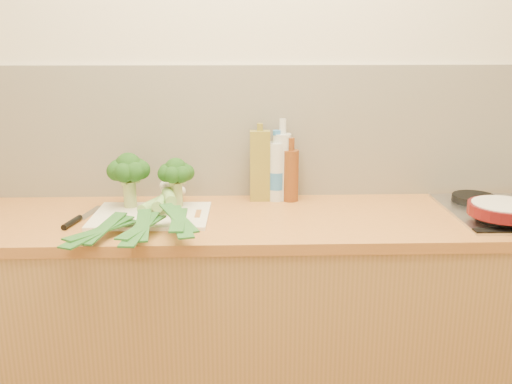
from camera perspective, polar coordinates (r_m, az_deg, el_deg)
room_shell at (r=2.36m, az=-0.07°, el=6.02°), size 3.50×3.50×3.50m
counter at (r=2.32m, az=0.16°, el=-13.02°), size 3.20×0.62×0.90m
chopping_board at (r=2.16m, az=-10.43°, el=-2.34°), size 0.43×0.32×0.01m
broccoli_left at (r=2.23m, az=-12.63°, el=2.13°), size 0.16×0.16×0.21m
broccoli_right at (r=2.20m, az=-8.02°, el=1.86°), size 0.14×0.14×0.19m
leek_front at (r=2.14m, az=-11.12°, el=-1.68°), size 0.33×0.68×0.04m
leek_mid at (r=2.09m, az=-9.89°, el=-1.57°), size 0.13×0.66×0.04m
leek_back at (r=2.08m, az=-8.44°, el=-1.02°), size 0.20×0.65×0.04m
chefs_knife at (r=2.17m, az=-17.48°, el=-2.68°), size 0.09×0.30×0.02m
skillet at (r=2.20m, az=23.58°, el=-1.58°), size 0.36×0.25×0.04m
oil_tin at (r=2.31m, az=0.39°, el=2.67°), size 0.08×0.05×0.32m
glass_bottle at (r=2.33m, az=2.64°, el=2.65°), size 0.07×0.07×0.33m
amber_bottle at (r=2.31m, az=3.50°, el=1.76°), size 0.06×0.06×0.26m
water_bottle at (r=2.33m, az=2.05°, el=1.92°), size 0.08×0.08×0.27m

